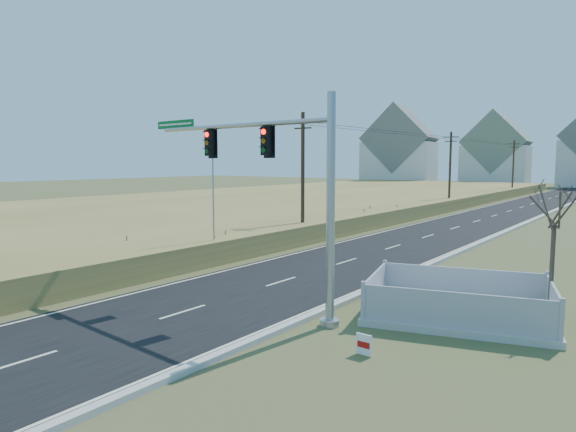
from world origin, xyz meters
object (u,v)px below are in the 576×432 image
object	(u,v)px
traffic_signal_mast	(287,185)
fence_enclosure	(458,311)
flagpole	(213,212)
bare_tree	(555,203)
open_sign	(364,345)

from	to	relation	value
traffic_signal_mast	fence_enclosure	world-z (taller)	traffic_signal_mast
flagpole	bare_tree	xyz separation A→B (m)	(16.85, -0.29, 1.37)
traffic_signal_mast	flagpole	xyz separation A→B (m)	(-9.01, 5.30, -1.96)
open_sign	traffic_signal_mast	bearing A→B (deg)	158.44
traffic_signal_mast	bare_tree	distance (m)	9.32
open_sign	flagpole	bearing A→B (deg)	153.87
open_sign	bare_tree	xyz separation A→B (m)	(3.70, 6.85, 3.86)
fence_enclosure	bare_tree	bearing A→B (deg)	16.50
flagpole	fence_enclosure	bearing A→B (deg)	-7.88
flagpole	open_sign	bearing A→B (deg)	-28.47
open_sign	bare_tree	bearing A→B (deg)	63.97
open_sign	flagpole	xyz separation A→B (m)	(-13.15, 7.13, 2.49)
traffic_signal_mast	open_sign	size ratio (longest dim) A/B	15.89
bare_tree	open_sign	bearing A→B (deg)	-118.37
traffic_signal_mast	fence_enclosure	bearing A→B (deg)	36.85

